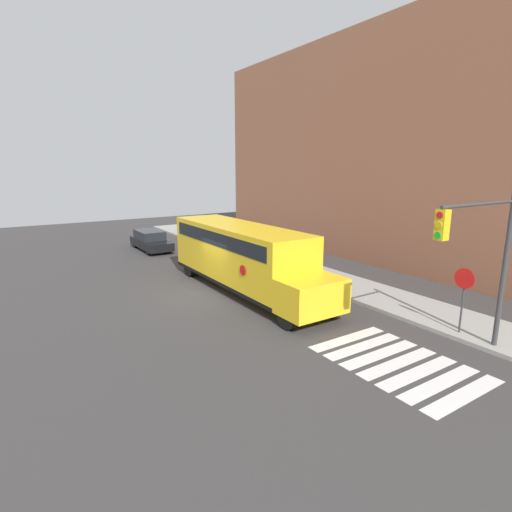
{
  "coord_description": "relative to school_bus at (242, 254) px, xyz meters",
  "views": [
    {
      "loc": [
        16.42,
        -7.73,
        5.85
      ],
      "look_at": [
        0.9,
        2.32,
        1.73
      ],
      "focal_mm": 28.0,
      "sensor_mm": 36.0,
      "label": 1
    }
  ],
  "objects": [
    {
      "name": "crosswalk_stripes",
      "position": [
        8.94,
        0.18,
        -1.81
      ],
      "size": [
        4.7,
        3.2,
        0.01
      ],
      "color": "white",
      "rests_on": "ground"
    },
    {
      "name": "school_bus",
      "position": [
        0.0,
        0.0,
        0.0
      ],
      "size": [
        10.88,
        2.57,
        3.15
      ],
      "color": "yellow",
      "rests_on": "ground"
    },
    {
      "name": "sidewalk_strip",
      "position": [
        -0.44,
        4.68,
        -1.74
      ],
      "size": [
        44.0,
        3.0,
        0.15
      ],
      "color": "#9E9E99",
      "rests_on": "ground"
    },
    {
      "name": "traffic_light",
      "position": [
        10.02,
        2.34,
        1.62
      ],
      "size": [
        0.28,
        3.85,
        5.1
      ],
      "color": "#38383A",
      "rests_on": "ground"
    },
    {
      "name": "parked_car",
      "position": [
        -11.95,
        -0.54,
        -1.12
      ],
      "size": [
        4.7,
        1.73,
        1.39
      ],
      "color": "black",
      "rests_on": "ground"
    },
    {
      "name": "building_backdrop",
      "position": [
        -0.44,
        11.18,
        5.17
      ],
      "size": [
        32.0,
        4.0,
        13.96
      ],
      "color": "#935B42",
      "rests_on": "ground"
    },
    {
      "name": "ground_plane",
      "position": [
        -0.44,
        -1.82,
        -1.81
      ],
      "size": [
        60.0,
        60.0,
        0.0
      ],
      "primitive_type": "plane",
      "color": "#3A3838"
    },
    {
      "name": "stop_sign",
      "position": [
        8.81,
        3.64,
        -0.15
      ],
      "size": [
        0.72,
        0.1,
        2.49
      ],
      "color": "#38383A",
      "rests_on": "ground"
    }
  ]
}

